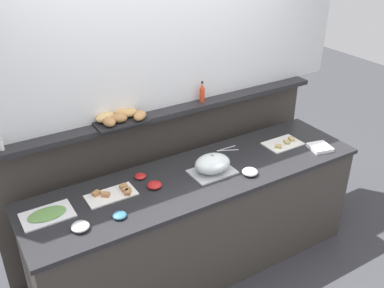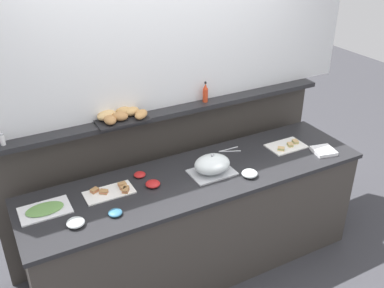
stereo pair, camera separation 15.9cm
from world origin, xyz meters
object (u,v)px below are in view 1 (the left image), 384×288
at_px(sandwich_platter_rear, 283,143).
at_px(sandwich_platter_front, 113,194).
at_px(glass_bowl_medium, 80,227).
at_px(napkin_stack, 320,147).
at_px(cold_cuts_platter, 47,215).
at_px(condiment_bowl_cream, 154,185).
at_px(glass_bowl_large, 250,172).
at_px(serving_cloche, 212,164).
at_px(pepper_shaker, 1,144).
at_px(serving_tongs, 227,149).
at_px(hot_sauce_bottle, 202,93).
at_px(bread_basket, 117,117).
at_px(condiment_bowl_dark, 120,215).
at_px(condiment_bowl_teal, 140,176).

bearing_deg(sandwich_platter_rear, sandwich_platter_front, 178.03).
relative_size(glass_bowl_medium, napkin_stack, 0.69).
relative_size(cold_cuts_platter, condiment_bowl_cream, 3.12).
bearing_deg(glass_bowl_large, serving_cloche, 143.04).
xyz_separation_m(serving_cloche, glass_bowl_large, (0.23, -0.17, -0.05)).
distance_m(sandwich_platter_rear, condiment_bowl_cream, 1.25).
height_order(sandwich_platter_front, pepper_shaker, pepper_shaker).
height_order(glass_bowl_large, napkin_stack, glass_bowl_large).
bearing_deg(pepper_shaker, serving_tongs, -8.62).
relative_size(condiment_bowl_cream, hot_sauce_bottle, 0.61).
height_order(serving_tongs, pepper_shaker, pepper_shaker).
bearing_deg(bread_basket, glass_bowl_large, -40.90).
relative_size(cold_cuts_platter, glass_bowl_medium, 2.87).
bearing_deg(condiment_bowl_cream, glass_bowl_large, -17.72).
bearing_deg(sandwich_platter_front, serving_cloche, -8.55).
bearing_deg(condiment_bowl_dark, condiment_bowl_teal, 48.44).
bearing_deg(condiment_bowl_teal, pepper_shaker, 162.65).
bearing_deg(cold_cuts_platter, serving_tongs, 4.38).
bearing_deg(sandwich_platter_rear, condiment_bowl_cream, -179.49).
bearing_deg(condiment_bowl_cream, glass_bowl_medium, -163.49).
bearing_deg(serving_tongs, bread_basket, 162.94).
distance_m(sandwich_platter_front, condiment_bowl_cream, 0.31).
bearing_deg(hot_sauce_bottle, serving_cloche, -113.71).
relative_size(glass_bowl_medium, condiment_bowl_cream, 1.09).
bearing_deg(condiment_bowl_dark, bread_basket, 65.81).
relative_size(cold_cuts_platter, bread_basket, 0.80).
bearing_deg(napkin_stack, cold_cuts_platter, 172.82).
bearing_deg(bread_basket, condiment_bowl_cream, -81.03).
bearing_deg(condiment_bowl_dark, glass_bowl_large, -1.50).
distance_m(glass_bowl_large, condiment_bowl_cream, 0.73).
distance_m(serving_cloche, condiment_bowl_dark, 0.84).
relative_size(sandwich_platter_rear, condiment_bowl_cream, 2.99).
bearing_deg(condiment_bowl_teal, hot_sauce_bottle, 21.16).
xyz_separation_m(sandwich_platter_front, condiment_bowl_dark, (-0.06, -0.26, 0.01)).
bearing_deg(pepper_shaker, hot_sauce_bottle, 0.32).
height_order(sandwich_platter_rear, condiment_bowl_cream, condiment_bowl_cream).
xyz_separation_m(serving_tongs, pepper_shaker, (-1.68, 0.25, 0.40)).
xyz_separation_m(condiment_bowl_cream, hot_sauce_bottle, (0.69, 0.45, 0.42)).
bearing_deg(bread_basket, napkin_stack, -23.24).
height_order(condiment_bowl_teal, bread_basket, bread_basket).
xyz_separation_m(glass_bowl_medium, hot_sauce_bottle, (1.31, 0.63, 0.42)).
bearing_deg(hot_sauce_bottle, glass_bowl_large, -89.19).
bearing_deg(napkin_stack, condiment_bowl_cream, 171.72).
distance_m(sandwich_platter_rear, condiment_bowl_dark, 1.62).
bearing_deg(serving_cloche, bread_basket, 137.57).
relative_size(sandwich_platter_front, condiment_bowl_cream, 3.26).
relative_size(sandwich_platter_front, condiment_bowl_dark, 3.74).
bearing_deg(glass_bowl_medium, pepper_shaker, 114.83).
distance_m(sandwich_platter_rear, glass_bowl_large, 0.60).
xyz_separation_m(sandwich_platter_front, pepper_shaker, (-0.60, 0.37, 0.40)).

